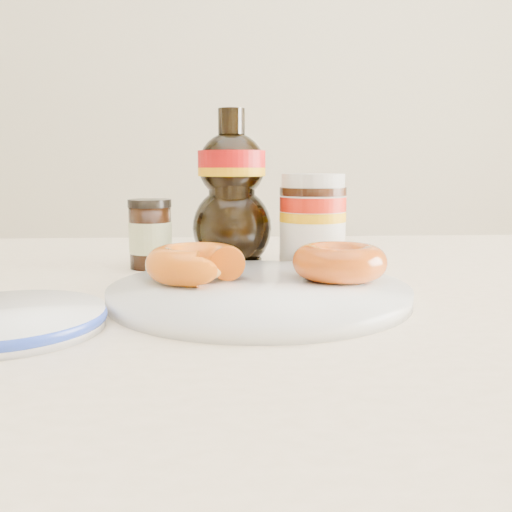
{
  "coord_description": "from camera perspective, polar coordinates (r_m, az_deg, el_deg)",
  "views": [
    {
      "loc": [
        -0.06,
        -0.49,
        0.88
      ],
      "look_at": [
        -0.02,
        0.1,
        0.79
      ],
      "focal_mm": 40.0,
      "sensor_mm": 36.0,
      "label": 1
    }
  ],
  "objects": [
    {
      "name": "plate",
      "position": [
        0.55,
        0.31,
        -3.6
      ],
      "size": [
        0.29,
        0.29,
        0.01
      ],
      "color": "white",
      "rests_on": "dining_table"
    },
    {
      "name": "dining_table",
      "position": [
        0.63,
        1.9,
        -10.76
      ],
      "size": [
        1.4,
        0.9,
        0.75
      ],
      "color": "#FDE3C0",
      "rests_on": "ground"
    },
    {
      "name": "blue_rim_saucer",
      "position": [
        0.49,
        -23.88,
        -5.85
      ],
      "size": [
        0.16,
        0.16,
        0.02
      ],
      "color": "white",
      "rests_on": "dining_table"
    },
    {
      "name": "donut_whole",
      "position": [
        0.59,
        8.35,
        -0.57
      ],
      "size": [
        0.11,
        0.11,
        0.03
      ],
      "primitive_type": "torus",
      "rotation": [
        0.0,
        0.0,
        0.16
      ],
      "color": "#A33F0A",
      "rests_on": "plate"
    },
    {
      "name": "nutella_jar",
      "position": [
        0.72,
        5.68,
        3.87
      ],
      "size": [
        0.08,
        0.08,
        0.12
      ],
      "rotation": [
        0.0,
        0.0,
        0.28
      ],
      "color": "white",
      "rests_on": "dining_table"
    },
    {
      "name": "donut_bitten",
      "position": [
        0.57,
        -6.04,
        -0.73
      ],
      "size": [
        0.11,
        0.11,
        0.03
      ],
      "primitive_type": "torus",
      "rotation": [
        0.0,
        0.0,
        -0.09
      ],
      "color": "#C83F0B",
      "rests_on": "plate"
    },
    {
      "name": "syrup_bottle",
      "position": [
        0.74,
        -2.43,
        6.79
      ],
      "size": [
        0.12,
        0.11,
        0.2
      ],
      "primitive_type": null,
      "rotation": [
        0.0,
        0.0,
        -0.22
      ],
      "color": "black",
      "rests_on": "dining_table"
    },
    {
      "name": "dark_jar",
      "position": [
        0.73,
        -10.51,
        2.11
      ],
      "size": [
        0.05,
        0.05,
        0.09
      ],
      "rotation": [
        0.0,
        0.0,
        0.12
      ],
      "color": "black",
      "rests_on": "dining_table"
    }
  ]
}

